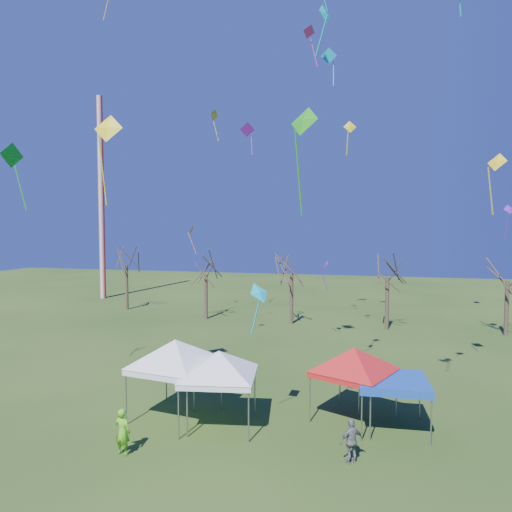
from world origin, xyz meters
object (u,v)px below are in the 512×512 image
Objects in this scene: tree_2 at (292,255)px; tree_0 at (126,249)px; tent_white_mid at (219,356)px; tent_blue at (393,382)px; tree_3 at (388,259)px; person_grey at (352,441)px; tent_red at (354,353)px; tent_white_west at (175,345)px; radio_mast at (101,198)px; tree_1 at (206,259)px; tree_4 at (508,261)px; person_green at (123,432)px.

tree_0 is at bearing 170.76° from tree_2.
tent_white_mid is 1.42× the size of tent_blue.
tree_3 is 24.41m from person_grey.
tent_white_west is at bearing -168.14° from tent_red.
tent_white_west is 2.30m from tent_white_mid.
radio_mast is 44.69m from tent_red.
tree_0 is at bearing 164.82° from tree_1.
tree_4 is at bearing 64.50° from tent_blue.
tree_0 reaches higher than tree_3.
tree_1 is (10.08, -2.73, -0.70)m from tree_0.
tree_1 is at bearing 127.79° from tent_blue.
tree_3 is 1.00× the size of tree_4.
radio_mast is 5.77× the size of tent_white_mid.
tent_red is 10.30m from person_green.
tent_blue reaches higher than person_green.
tree_1 is at bearing -28.48° from radio_mast.
radio_mast is 28.08m from tree_2.
radio_mast is 2.96× the size of tree_0.
tent_white_west is at bearing -115.02° from tree_3.
tree_4 is at bearing -0.26° from tree_3.
tent_red is at bearing 11.86° from tent_white_west.
tent_white_mid is at bearing -159.98° from tent_red.
tree_2 is at bearing -20.57° from radio_mast.
tent_red is 1.33× the size of tent_blue.
tree_2 reaches higher than person_grey.
tree_3 reaches higher than tree_1.
person_grey is at bearing -58.74° from tree_1.
tree_4 is 27.94m from tent_white_mid.
radio_mast is 43.90m from person_green.
radio_mast reaches higher than person_grey.
person_grey is (6.39, -24.09, -5.47)m from tree_2.
tree_4 is at bearing -121.04° from person_green.
person_grey is (14.79, -24.36, -4.97)m from tree_1.
tree_0 is at bearing 136.91° from tent_red.
tree_1 reaches higher than tent_white_mid.
tree_3 is (26.88, -3.34, -0.41)m from tree_0.
tree_0 is 27.09m from tree_3.
tent_blue is at bearing -91.21° from tree_3.
tent_red reaches higher than person_green.
tree_4 is 4.38× the size of person_green.
tree_1 is 25.34m from tent_red.
radio_mast reaches higher than tree_0.
person_grey is (-2.01, -23.76, -5.26)m from tree_3.
tree_2 is 1.04× the size of tree_4.
tent_white_west is 2.85× the size of person_grey.
tent_white_mid is 6.49m from person_grey.
person_green is (-8.55, -1.53, 0.08)m from person_grey.
tree_2 is at bearing -1.85° from tree_1.
tree_3 reaches higher than tent_white_mid.
person_green is at bearing -112.67° from tree_3.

